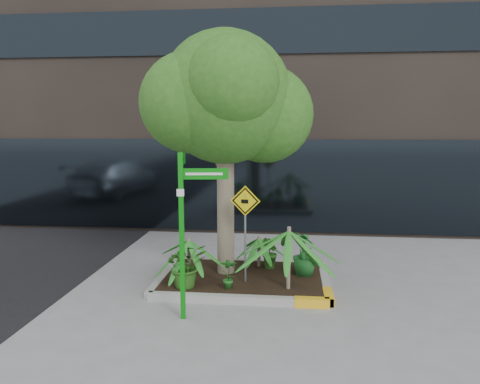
# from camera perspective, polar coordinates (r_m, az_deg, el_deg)

# --- Properties ---
(ground) EXTENTS (80.00, 80.00, 0.00)m
(ground) POSITION_cam_1_polar(r_m,az_deg,el_deg) (9.19, -1.05, -11.58)
(ground) COLOR gray
(ground) RESTS_ON ground
(planter) EXTENTS (3.35, 2.36, 0.15)m
(planter) POSITION_cam_1_polar(r_m,az_deg,el_deg) (9.39, 0.59, -10.48)
(planter) COLOR #9E9E99
(planter) RESTS_ON ground
(tree) EXTENTS (3.31, 2.94, 4.97)m
(tree) POSITION_cam_1_polar(r_m,az_deg,el_deg) (9.19, -1.82, 11.42)
(tree) COLOR gray
(tree) RESTS_ON ground
(palm_front) EXTENTS (1.29, 1.29, 1.44)m
(palm_front) POSITION_cam_1_polar(r_m,az_deg,el_deg) (8.46, 6.00, -4.74)
(palm_front) COLOR gray
(palm_front) RESTS_ON ground
(palm_left) EXTENTS (0.94, 0.94, 1.04)m
(palm_left) POSITION_cam_1_polar(r_m,az_deg,el_deg) (8.99, -6.26, -5.89)
(palm_left) COLOR gray
(palm_left) RESTS_ON ground
(palm_back) EXTENTS (0.72, 0.72, 0.80)m
(palm_back) POSITION_cam_1_polar(r_m,az_deg,el_deg) (9.84, 2.33, -5.70)
(palm_back) COLOR gray
(palm_back) RESTS_ON ground
(shrub_a) EXTENTS (1.02, 1.02, 0.83)m
(shrub_a) POSITION_cam_1_polar(r_m,az_deg,el_deg) (8.72, -6.61, -8.85)
(shrub_a) COLOR #265217
(shrub_a) RESTS_ON planter
(shrub_b) EXTENTS (0.66, 0.66, 0.87)m
(shrub_b) POSITION_cam_1_polar(r_m,az_deg,el_deg) (9.43, 7.89, -7.41)
(shrub_b) COLOR #1B5D22
(shrub_b) RESTS_ON planter
(shrub_c) EXTENTS (0.32, 0.32, 0.58)m
(shrub_c) POSITION_cam_1_polar(r_m,az_deg,el_deg) (8.62, -1.39, -9.87)
(shrub_c) COLOR #226A21
(shrub_c) RESTS_ON planter
(shrub_d) EXTENTS (0.50, 0.50, 0.68)m
(shrub_d) POSITION_cam_1_polar(r_m,az_deg,el_deg) (9.76, 3.73, -7.37)
(shrub_d) COLOR #265819
(shrub_d) RESTS_ON planter
(street_sign_post) EXTENTS (0.85, 0.79, 2.69)m
(street_sign_post) POSITION_cam_1_polar(r_m,az_deg,el_deg) (7.47, -6.71, -3.04)
(street_sign_post) COLOR #0B7F0F
(street_sign_post) RESTS_ON ground
(cattle_sign) EXTENTS (0.57, 0.10, 1.85)m
(cattle_sign) POSITION_cam_1_polar(r_m,az_deg,el_deg) (8.71, 0.65, -3.13)
(cattle_sign) COLOR slate
(cattle_sign) RESTS_ON ground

